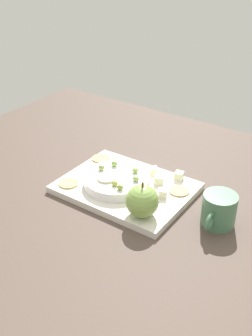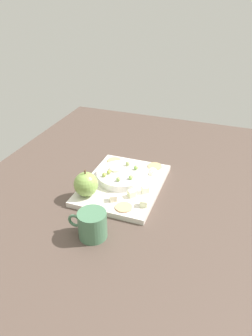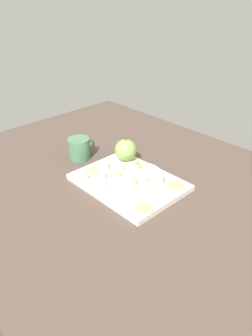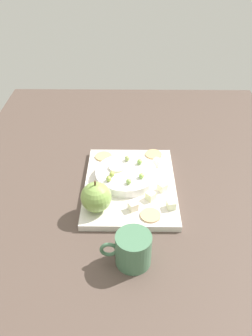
# 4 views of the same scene
# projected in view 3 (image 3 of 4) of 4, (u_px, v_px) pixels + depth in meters

# --- Properties ---
(table) EXTENTS (1.32, 1.01, 0.03)m
(table) POSITION_uv_depth(u_px,v_px,m) (125.00, 188.00, 1.02)
(table) COLOR #4D3D35
(table) RESTS_ON ground
(platter) EXTENTS (0.32, 0.25, 0.02)m
(platter) POSITION_uv_depth(u_px,v_px,m) (129.00, 182.00, 1.01)
(platter) COLOR silver
(platter) RESTS_ON table
(serving_dish) EXTENTS (0.17, 0.17, 0.02)m
(serving_dish) POSITION_uv_depth(u_px,v_px,m) (136.00, 178.00, 0.99)
(serving_dish) COLOR white
(serving_dish) RESTS_ON platter
(apple_whole) EXTENTS (0.08, 0.08, 0.08)m
(apple_whole) POSITION_uv_depth(u_px,v_px,m) (126.00, 150.00, 1.10)
(apple_whole) COLOR #83A84F
(apple_whole) RESTS_ON platter
(apple_stem) EXTENTS (0.01, 0.01, 0.01)m
(apple_stem) POSITION_uv_depth(u_px,v_px,m) (126.00, 138.00, 1.08)
(apple_stem) COLOR brown
(apple_stem) RESTS_ON apple_whole
(cheese_cube_0) EXTENTS (0.02, 0.02, 0.02)m
(cheese_cube_0) POSITION_uv_depth(u_px,v_px,m) (83.00, 177.00, 1.00)
(cheese_cube_0) COLOR #F0F4C5
(cheese_cube_0) RESTS_ON platter
(cheese_cube_1) EXTENTS (0.03, 0.03, 0.02)m
(cheese_cube_1) POSITION_uv_depth(u_px,v_px,m) (102.00, 184.00, 0.97)
(cheese_cube_1) COLOR #F2F1CD
(cheese_cube_1) RESTS_ON platter
(cheese_cube_2) EXTENTS (0.03, 0.03, 0.02)m
(cheese_cube_2) POSITION_uv_depth(u_px,v_px,m) (129.00, 198.00, 0.90)
(cheese_cube_2) COLOR white
(cheese_cube_2) RESTS_ON platter
(cheese_cube_3) EXTENTS (0.03, 0.03, 0.02)m
(cheese_cube_3) POSITION_uv_depth(u_px,v_px,m) (106.00, 165.00, 1.06)
(cheese_cube_3) COLOR #F4E5CA
(cheese_cube_3) RESTS_ON platter
(cheese_cube_4) EXTENTS (0.03, 0.03, 0.02)m
(cheese_cube_4) POSITION_uv_depth(u_px,v_px,m) (102.00, 175.00, 1.01)
(cheese_cube_4) COLOR #EEF3C1
(cheese_cube_4) RESTS_ON platter
(cracker_0) EXTENTS (0.05, 0.05, 0.00)m
(cracker_0) POSITION_uv_depth(u_px,v_px,m) (145.00, 208.00, 0.88)
(cracker_0) COLOR tan
(cracker_0) RESTS_ON platter
(cracker_1) EXTENTS (0.05, 0.05, 0.00)m
(cracker_1) POSITION_uv_depth(u_px,v_px,m) (91.00, 170.00, 1.05)
(cracker_1) COLOR tan
(cracker_1) RESTS_ON platter
(cracker_2) EXTENTS (0.05, 0.05, 0.00)m
(cracker_2) POSITION_uv_depth(u_px,v_px,m) (176.00, 185.00, 0.97)
(cracker_2) COLOR tan
(cracker_2) RESTS_ON platter
(grape_0) EXTENTS (0.02, 0.01, 0.01)m
(grape_0) POSITION_uv_depth(u_px,v_px,m) (123.00, 167.00, 1.01)
(grape_0) COLOR #92B45E
(grape_0) RESTS_ON serving_dish
(grape_1) EXTENTS (0.02, 0.01, 0.02)m
(grape_1) POSITION_uv_depth(u_px,v_px,m) (135.00, 181.00, 0.94)
(grape_1) COLOR #8AB751
(grape_1) RESTS_ON serving_dish
(grape_2) EXTENTS (0.02, 0.01, 0.01)m
(grape_2) POSITION_uv_depth(u_px,v_px,m) (140.00, 166.00, 1.02)
(grape_2) COLOR #9EB14B
(grape_2) RESTS_ON serving_dish
(grape_3) EXTENTS (0.02, 0.01, 0.01)m
(grape_3) POSITION_uv_depth(u_px,v_px,m) (137.00, 163.00, 1.04)
(grape_3) COLOR #95AC4A
(grape_3) RESTS_ON serving_dish
(grape_4) EXTENTS (0.02, 0.01, 0.01)m
(grape_4) POSITION_uv_depth(u_px,v_px,m) (119.00, 173.00, 0.98)
(grape_4) COLOR #96C359
(grape_4) RESTS_ON serving_dish
(grape_5) EXTENTS (0.02, 0.01, 0.02)m
(grape_5) POSITION_uv_depth(u_px,v_px,m) (148.00, 179.00, 0.95)
(grape_5) COLOR #98AC5F
(grape_5) RESTS_ON serving_dish
(apple_slice_0) EXTENTS (0.05, 0.05, 0.01)m
(apple_slice_0) POSITION_uv_depth(u_px,v_px,m) (145.00, 172.00, 0.99)
(apple_slice_0) COLOR beige
(apple_slice_0) RESTS_ON serving_dish
(cup) EXTENTS (0.08, 0.11, 0.08)m
(cup) POSITION_uv_depth(u_px,v_px,m) (80.00, 148.00, 1.15)
(cup) COLOR #487554
(cup) RESTS_ON table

